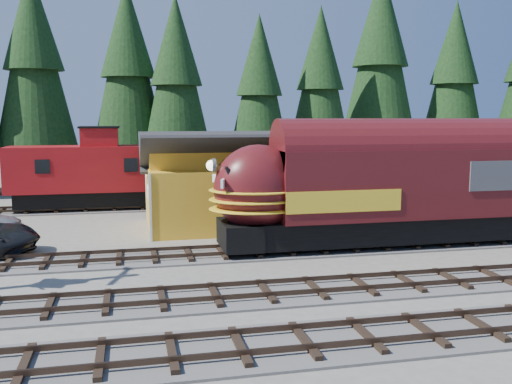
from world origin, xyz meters
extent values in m
plane|color=#6B665B|center=(0.00, 0.00, 0.00)|extent=(120.00, 120.00, 0.00)
cube|color=#4C4947|center=(10.00, 4.00, 0.04)|extent=(68.00, 3.20, 0.08)
cube|color=#38281E|center=(10.00, 3.28, 0.25)|extent=(68.00, 0.08, 0.16)
cube|color=#38281E|center=(10.00, 4.72, 0.25)|extent=(68.00, 0.08, 0.16)
cube|color=#4C4947|center=(-10.00, 18.00, 0.04)|extent=(32.00, 3.20, 0.08)
cube|color=#38281E|center=(-10.00, 17.28, 0.25)|extent=(32.00, 0.08, 0.16)
cube|color=#38281E|center=(-10.00, 18.72, 0.25)|extent=(32.00, 0.08, 0.16)
cube|color=gold|center=(0.00, 10.50, 1.70)|extent=(12.00, 6.00, 3.40)
cube|color=gold|center=(0.00, 10.50, 4.12)|extent=(11.88, 3.30, 1.44)
cube|color=white|center=(-6.04, 9.50, 2.20)|extent=(0.06, 2.40, 0.60)
cone|color=black|center=(-14.17, 28.35, 10.62)|extent=(6.48, 6.48, 14.75)
cone|color=black|center=(-6.85, 27.48, 10.04)|extent=(6.13, 6.13, 13.96)
cone|color=black|center=(-3.14, 25.41, 9.27)|extent=(5.66, 5.66, 12.89)
cone|color=black|center=(3.44, 24.73, 8.46)|extent=(5.16, 5.16, 11.75)
cone|color=black|center=(8.97, 25.87, 9.08)|extent=(5.54, 5.54, 12.61)
cone|color=black|center=(15.54, 28.44, 11.50)|extent=(7.02, 7.02, 15.99)
cone|color=black|center=(22.53, 27.52, 9.84)|extent=(6.01, 6.01, 13.68)
cube|color=black|center=(5.57, 4.00, 0.91)|extent=(15.13, 2.71, 1.17)
cube|color=#501214|center=(6.42, 4.00, 3.09)|extent=(13.80, 3.19, 3.19)
ellipsoid|color=#501214|center=(-1.33, 4.00, 2.98)|extent=(4.03, 3.12, 3.93)
cube|color=#38383A|center=(10.34, 4.00, 3.46)|extent=(4.25, 3.25, 1.38)
sphere|color=white|center=(-3.44, 4.00, 4.05)|extent=(0.47, 0.47, 0.47)
cube|color=black|center=(-9.80, 18.00, 0.82)|extent=(8.81, 2.27, 0.98)
cube|color=maroon|center=(-9.80, 18.00, 2.78)|extent=(9.79, 2.84, 2.94)
cube|color=maroon|center=(-8.82, 18.00, 4.83)|extent=(2.35, 2.15, 1.17)
camera|label=1|loc=(-6.91, -20.72, 6.22)|focal=40.00mm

